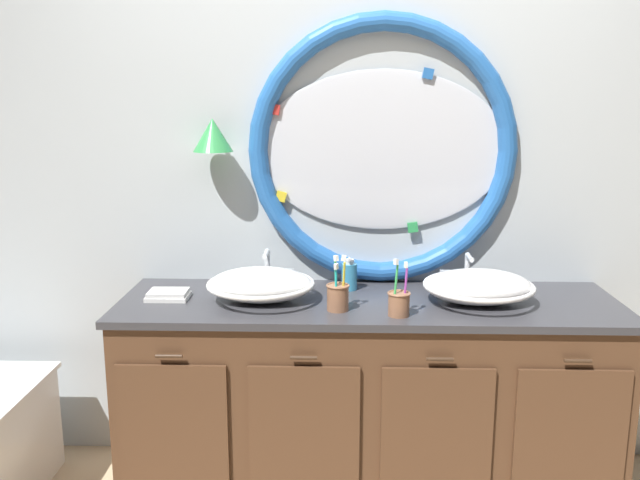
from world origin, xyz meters
TOP-DOWN VIEW (x-y plane):
  - back_wall_assembly at (0.01, 0.58)m, footprint 6.40×0.26m
  - vanity_counter at (0.07, 0.25)m, footprint 2.05×0.64m
  - sink_basin_left at (-0.37, 0.22)m, footprint 0.44×0.44m
  - sink_basin_right at (0.51, 0.22)m, footprint 0.45×0.45m
  - faucet_set_left at (-0.37, 0.47)m, footprint 0.24×0.13m
  - faucet_set_right at (0.51, 0.47)m, footprint 0.24×0.11m
  - toothbrush_holder_left at (-0.05, 0.11)m, footprint 0.09×0.09m
  - toothbrush_holder_right at (0.18, 0.05)m, footprint 0.09×0.09m
  - soap_dispenser at (-0.01, 0.40)m, footprint 0.07×0.07m
  - folded_hand_towel at (-0.75, 0.24)m, footprint 0.17×0.13m

SIDE VIEW (x-z plane):
  - vanity_counter at x=0.07m, z-range 0.00..0.85m
  - folded_hand_towel at x=-0.75m, z-range 0.85..0.88m
  - toothbrush_holder_right at x=0.18m, z-range 0.79..1.01m
  - faucet_set_right at x=0.51m, z-range 0.83..0.98m
  - toothbrush_holder_left at x=-0.05m, z-range 0.79..1.02m
  - soap_dispenser at x=-0.01m, z-range 0.84..0.98m
  - faucet_set_left at x=-0.37m, z-range 0.83..0.99m
  - sink_basin_right at x=0.51m, z-range 0.85..0.98m
  - sink_basin_left at x=-0.37m, z-range 0.85..0.99m
  - back_wall_assembly at x=0.01m, z-range 0.02..2.62m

